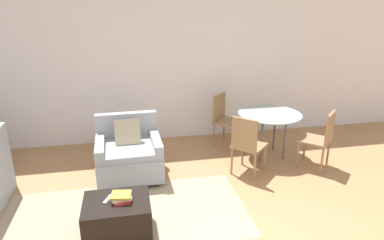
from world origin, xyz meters
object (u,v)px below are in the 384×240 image
book_stack (121,197)px  dining_table (269,119)px  dining_chair_far_left (224,116)px  tv_remote_primary (108,199)px  dining_chair_near_right (321,136)px  ottoman (118,216)px  armchair (129,154)px  dining_chair_near_left (247,142)px

book_stack → dining_table: dining_table is taller
dining_table → dining_chair_far_left: dining_chair_far_left is taller
tv_remote_primary → dining_table: bearing=31.9°
dining_chair_near_right → ottoman: bearing=-161.1°
dining_table → dining_chair_far_left: bearing=135.0°
book_stack → dining_chair_far_left: 2.81m
dining_chair_near_right → dining_chair_far_left: 1.64m
armchair → dining_chair_far_left: size_ratio=1.02×
ottoman → tv_remote_primary: (-0.09, 0.05, 0.19)m
ottoman → tv_remote_primary: bearing=148.1°
armchair → ottoman: (-0.16, -1.35, -0.11)m
dining_table → dining_chair_near_right: dining_chair_near_right is taller
armchair → dining_chair_far_left: 1.86m
dining_chair_near_left → dining_chair_near_right: (1.16, 0.00, 0.00)m
ottoman → dining_table: size_ratio=0.70×
tv_remote_primary → dining_table: (2.48, 1.55, 0.21)m
armchair → dining_chair_far_left: bearing=26.7°
armchair → book_stack: bearing=-94.3°
ottoman → tv_remote_primary: size_ratio=4.26×
ottoman → dining_chair_near_right: (2.98, 1.02, 0.29)m
book_stack → dining_chair_near_right: (2.92, 1.02, 0.06)m
tv_remote_primary → dining_chair_near_right: 3.21m
dining_chair_far_left → dining_table: bearing=-45.0°
ottoman → dining_table: (2.39, 1.60, 0.40)m
book_stack → armchair: bearing=85.7°
tv_remote_primary → dining_chair_near_left: bearing=26.9°
armchair → tv_remote_primary: bearing=-100.7°
ottoman → dining_chair_far_left: dining_chair_far_left is taller
book_stack → dining_table: (2.34, 1.61, 0.17)m
dining_chair_near_right → armchair: bearing=173.4°
armchair → book_stack: armchair is taller
book_stack → dining_chair_far_left: bearing=51.2°
dining_chair_near_left → dining_chair_far_left: (0.00, 1.16, 0.00)m
ottoman → dining_chair_far_left: (1.81, 2.18, 0.29)m
armchair → ottoman: bearing=-96.7°
armchair → dining_chair_far_left: (1.66, 0.83, 0.18)m
armchair → tv_remote_primary: armchair is taller
ottoman → book_stack: bearing=-4.6°
dining_chair_far_left → dining_chair_near_left: bearing=-90.0°
dining_chair_near_left → book_stack: bearing=-149.8°
tv_remote_primary → dining_chair_near_left: (1.90, 0.97, 0.10)m
armchair → book_stack: 1.36m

